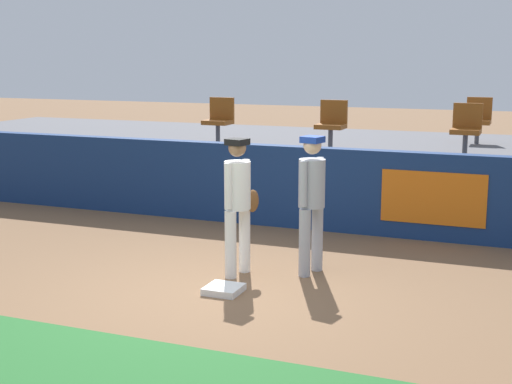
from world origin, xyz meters
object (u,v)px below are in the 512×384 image
(player_fielder_home, at_px, (238,197))
(seat_front_center, at_px, (332,122))
(first_base, at_px, (224,289))
(seat_back_right, at_px, (478,118))
(seat_front_left, at_px, (219,118))
(seat_front_right, at_px, (466,126))
(player_runner_visitor, at_px, (312,195))

(player_fielder_home, height_order, seat_front_center, seat_front_center)
(first_base, height_order, seat_back_right, seat_back_right)
(player_fielder_home, distance_m, seat_back_right, 6.34)
(seat_front_left, relative_size, seat_front_right, 1.00)
(seat_front_center, bearing_deg, seat_front_right, -0.00)
(first_base, distance_m, player_fielder_home, 1.18)
(player_fielder_home, bearing_deg, seat_front_right, 162.73)
(seat_back_right, bearing_deg, seat_front_center, -141.56)
(seat_front_left, height_order, seat_back_right, same)
(seat_front_center, height_order, seat_back_right, same)
(first_base, relative_size, seat_front_right, 0.48)
(seat_front_left, xyz_separation_m, seat_back_right, (4.39, 1.80, -0.00))
(player_runner_visitor, bearing_deg, seat_front_center, -154.83)
(first_base, bearing_deg, seat_front_center, 91.30)
(player_fielder_home, bearing_deg, seat_front_left, -141.16)
(player_fielder_home, relative_size, seat_front_left, 2.02)
(seat_front_center, bearing_deg, player_runner_visitor, -77.75)
(player_fielder_home, relative_size, player_runner_visitor, 0.99)
(seat_front_right, bearing_deg, player_fielder_home, -118.74)
(player_runner_visitor, height_order, seat_front_left, seat_front_left)
(first_base, relative_size, seat_front_center, 0.48)
(player_runner_visitor, xyz_separation_m, seat_front_right, (1.43, 3.71, 0.56))
(first_base, distance_m, seat_front_right, 5.47)
(player_runner_visitor, relative_size, seat_back_right, 2.04)
(seat_front_right, bearing_deg, seat_back_right, 89.06)
(player_fielder_home, bearing_deg, seat_back_right, 170.37)
(first_base, bearing_deg, seat_front_right, 66.12)
(seat_back_right, distance_m, seat_front_right, 1.80)
(player_fielder_home, relative_size, seat_front_center, 2.02)
(first_base, xyz_separation_m, seat_front_center, (-0.11, 4.81, 1.51))
(seat_front_center, relative_size, seat_front_right, 1.00)
(first_base, bearing_deg, player_fielder_home, 99.35)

